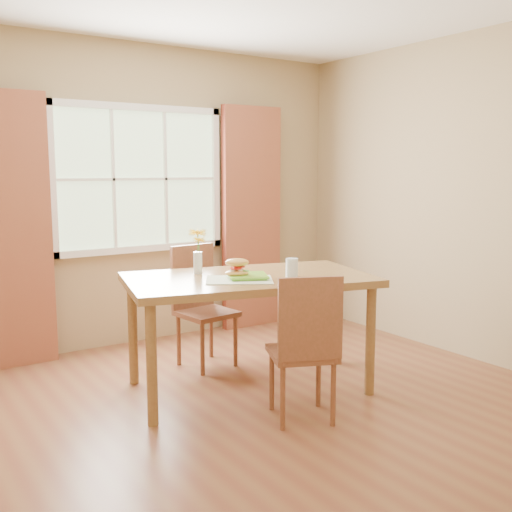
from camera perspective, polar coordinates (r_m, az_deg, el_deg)
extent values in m
cube|color=brown|center=(4.19, -0.12, -14.16)|extent=(4.20, 3.80, 0.02)
cube|color=#9B845D|center=(5.57, -11.15, 5.66)|extent=(4.20, 0.02, 2.70)
cube|color=#9B845D|center=(5.35, 19.13, 5.26)|extent=(0.02, 3.80, 2.70)
cube|color=#A6C494|center=(5.54, -11.07, 7.20)|extent=(1.50, 0.02, 1.20)
cube|color=white|center=(5.53, -11.14, 13.74)|extent=(1.62, 0.04, 0.06)
cube|color=white|center=(5.55, -10.77, 0.69)|extent=(1.62, 0.04, 0.06)
cube|color=white|center=(5.25, -18.86, 6.87)|extent=(0.06, 0.04, 1.32)
cube|color=white|center=(5.86, -3.85, 7.39)|extent=(0.06, 0.04, 1.32)
cube|color=white|center=(5.51, -10.97, 7.20)|extent=(1.50, 0.03, 0.02)
cube|color=maroon|center=(5.12, -22.44, 2.17)|extent=(0.65, 0.08, 2.20)
cube|color=maroon|center=(6.01, -0.42, 3.61)|extent=(0.65, 0.08, 2.20)
cube|color=brown|center=(4.26, -0.72, -2.26)|extent=(1.90, 1.35, 0.05)
cylinder|color=brown|center=(3.81, -9.91, -10.18)|extent=(0.07, 0.07, 0.78)
cylinder|color=brown|center=(4.33, 10.84, -7.94)|extent=(0.07, 0.07, 0.78)
cylinder|color=brown|center=(4.56, -11.65, -7.13)|extent=(0.07, 0.07, 0.78)
cylinder|color=brown|center=(5.00, 6.20, -5.63)|extent=(0.07, 0.07, 0.78)
cube|color=brown|center=(3.87, 4.38, -9.25)|extent=(0.52, 0.52, 0.04)
cube|color=brown|center=(3.63, 5.16, -5.95)|extent=(0.38, 0.19, 0.51)
cylinder|color=brown|center=(3.76, 2.55, -13.37)|extent=(0.03, 0.03, 0.41)
cylinder|color=brown|center=(3.84, 7.35, -12.95)|extent=(0.03, 0.03, 0.41)
cylinder|color=brown|center=(4.05, 1.51, -11.72)|extent=(0.03, 0.03, 0.41)
cylinder|color=brown|center=(4.13, 5.96, -11.39)|extent=(0.03, 0.03, 0.41)
cube|color=brown|center=(4.86, -4.73, -5.47)|extent=(0.45, 0.45, 0.04)
cube|color=brown|center=(4.95, -6.02, -1.92)|extent=(0.41, 0.08, 0.52)
cylinder|color=brown|center=(4.70, -5.12, -8.84)|extent=(0.03, 0.03, 0.42)
cylinder|color=brown|center=(4.89, -1.97, -8.12)|extent=(0.03, 0.03, 0.42)
cylinder|color=brown|center=(4.96, -7.38, -7.95)|extent=(0.03, 0.03, 0.42)
cylinder|color=brown|center=(5.14, -4.30, -7.32)|extent=(0.03, 0.03, 0.42)
cube|color=beige|center=(4.10, -1.62, -2.28)|extent=(0.56, 0.51, 0.01)
cube|color=#6BBC2F|center=(4.15, -0.81, -2.01)|extent=(0.35, 0.35, 0.01)
ellipsoid|color=#E0A14C|center=(4.14, -1.85, -1.63)|extent=(0.20, 0.17, 0.05)
ellipsoid|color=#4C8C2D|center=(4.14, -1.15, -1.42)|extent=(0.09, 0.06, 0.01)
cylinder|color=red|center=(4.13, -1.91, -1.17)|extent=(0.09, 0.09, 0.01)
cylinder|color=red|center=(4.15, -1.61, -1.02)|extent=(0.08, 0.08, 0.01)
ellipsoid|color=#E0A14C|center=(4.13, -1.82, -0.61)|extent=(0.20, 0.17, 0.06)
cylinder|color=silver|center=(4.22, 3.43, -1.11)|extent=(0.09, 0.09, 0.13)
cylinder|color=silver|center=(4.23, 3.43, -1.25)|extent=(0.08, 0.08, 0.11)
cylinder|color=silver|center=(4.36, -5.56, -0.64)|extent=(0.06, 0.06, 0.16)
cylinder|color=silver|center=(4.37, -5.55, -1.16)|extent=(0.05, 0.05, 0.08)
cylinder|color=#3D7028|center=(4.35, -5.57, 0.28)|extent=(0.01, 0.01, 0.30)
cylinder|color=#3D7028|center=(4.36, -5.40, -0.07)|extent=(0.01, 0.01, 0.25)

